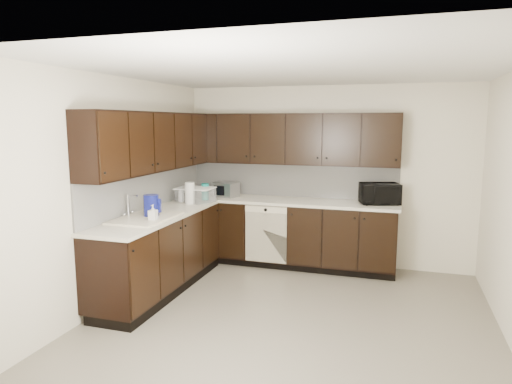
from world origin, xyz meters
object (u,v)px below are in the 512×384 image
at_px(sink, 145,224).
at_px(storage_bin, 195,195).
at_px(microwave, 379,194).
at_px(toaster_oven, 226,189).
at_px(blue_pitcher, 151,206).

distance_m(sink, storage_bin, 1.21).
xyz_separation_m(microwave, toaster_oven, (-2.13, -0.05, -0.03)).
relative_size(sink, toaster_oven, 2.51).
xyz_separation_m(storage_bin, blue_pitcher, (-0.02, -1.11, 0.04)).
distance_m(microwave, storage_bin, 2.45).
height_order(storage_bin, blue_pitcher, blue_pitcher).
bearing_deg(toaster_oven, sink, -85.04).
bearing_deg(blue_pitcher, storage_bin, 79.06).
bearing_deg(sink, microwave, 35.76).
height_order(microwave, storage_bin, microwave).
distance_m(toaster_oven, storage_bin, 0.55).
xyz_separation_m(microwave, storage_bin, (-2.38, -0.55, -0.04)).
bearing_deg(toaster_oven, microwave, 16.40).
bearing_deg(storage_bin, sink, -92.32).
bearing_deg(blue_pitcher, toaster_oven, 70.54).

